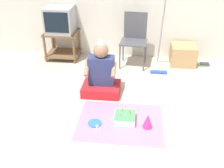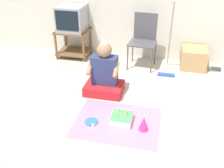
{
  "view_description": "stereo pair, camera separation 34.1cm",
  "coord_description": "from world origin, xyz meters",
  "px_view_note": "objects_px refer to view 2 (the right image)",
  "views": [
    {
      "loc": [
        -0.01,
        -2.73,
        2.04
      ],
      "look_at": [
        -0.34,
        0.23,
        0.35
      ],
      "focal_mm": 42.0,
      "sensor_mm": 36.0,
      "label": 1
    },
    {
      "loc": [
        0.32,
        -2.67,
        2.04
      ],
      "look_at": [
        -0.34,
        0.23,
        0.35
      ],
      "focal_mm": 42.0,
      "sensor_mm": 36.0,
      "label": 2
    }
  ],
  "objects_px": {
    "book_pile": "(216,69)",
    "tv": "(72,18)",
    "folding_chair": "(144,37)",
    "person_seated": "(104,75)",
    "birthday_cake": "(122,119)",
    "cardboard_box_stack": "(193,58)",
    "dust_mop": "(169,52)",
    "party_hat_blue": "(144,123)",
    "paper_plate": "(91,122)"
  },
  "relations": [
    {
      "from": "book_pile",
      "to": "party_hat_blue",
      "type": "height_order",
      "value": "party_hat_blue"
    },
    {
      "from": "cardboard_box_stack",
      "to": "birthday_cake",
      "type": "height_order",
      "value": "cardboard_box_stack"
    },
    {
      "from": "person_seated",
      "to": "book_pile",
      "type": "bearing_deg",
      "value": 33.18
    },
    {
      "from": "cardboard_box_stack",
      "to": "party_hat_blue",
      "type": "height_order",
      "value": "cardboard_box_stack"
    },
    {
      "from": "book_pile",
      "to": "birthday_cake",
      "type": "bearing_deg",
      "value": -126.31
    },
    {
      "from": "tv",
      "to": "party_hat_blue",
      "type": "xyz_separation_m",
      "value": [
        1.57,
        -1.93,
        -0.64
      ]
    },
    {
      "from": "book_pile",
      "to": "paper_plate",
      "type": "xyz_separation_m",
      "value": [
        -1.68,
        -1.87,
        -0.01
      ]
    },
    {
      "from": "book_pile",
      "to": "party_hat_blue",
      "type": "distance_m",
      "value": 2.13
    },
    {
      "from": "folding_chair",
      "to": "person_seated",
      "type": "relative_size",
      "value": 1.09
    },
    {
      "from": "tv",
      "to": "folding_chair",
      "type": "distance_m",
      "value": 1.35
    },
    {
      "from": "folding_chair",
      "to": "book_pile",
      "type": "height_order",
      "value": "folding_chair"
    },
    {
      "from": "dust_mop",
      "to": "book_pile",
      "type": "distance_m",
      "value": 0.94
    },
    {
      "from": "folding_chair",
      "to": "tv",
      "type": "bearing_deg",
      "value": 175.12
    },
    {
      "from": "folding_chair",
      "to": "cardboard_box_stack",
      "type": "distance_m",
      "value": 0.95
    },
    {
      "from": "birthday_cake",
      "to": "paper_plate",
      "type": "relative_size",
      "value": 1.49
    },
    {
      "from": "birthday_cake",
      "to": "person_seated",
      "type": "bearing_deg",
      "value": 120.2
    },
    {
      "from": "folding_chair",
      "to": "person_seated",
      "type": "bearing_deg",
      "value": -112.07
    },
    {
      "from": "tv",
      "to": "paper_plate",
      "type": "distance_m",
      "value": 2.26
    },
    {
      "from": "tv",
      "to": "party_hat_blue",
      "type": "bearing_deg",
      "value": -50.73
    },
    {
      "from": "book_pile",
      "to": "tv",
      "type": "bearing_deg",
      "value": 178.73
    },
    {
      "from": "party_hat_blue",
      "to": "paper_plate",
      "type": "distance_m",
      "value": 0.66
    },
    {
      "from": "person_seated",
      "to": "party_hat_blue",
      "type": "distance_m",
      "value": 1.03
    },
    {
      "from": "cardboard_box_stack",
      "to": "book_pile",
      "type": "distance_m",
      "value": 0.43
    },
    {
      "from": "birthday_cake",
      "to": "paper_plate",
      "type": "xyz_separation_m",
      "value": [
        -0.37,
        -0.09,
        -0.04
      ]
    },
    {
      "from": "folding_chair",
      "to": "dust_mop",
      "type": "relative_size",
      "value": 0.74
    },
    {
      "from": "dust_mop",
      "to": "party_hat_blue",
      "type": "xyz_separation_m",
      "value": [
        -0.2,
        -1.61,
        -0.27
      ]
    },
    {
      "from": "party_hat_blue",
      "to": "birthday_cake",
      "type": "bearing_deg",
      "value": 163.77
    },
    {
      "from": "paper_plate",
      "to": "party_hat_blue",
      "type": "bearing_deg",
      "value": 0.59
    },
    {
      "from": "cardboard_box_stack",
      "to": "paper_plate",
      "type": "bearing_deg",
      "value": -123.74
    },
    {
      "from": "tv",
      "to": "person_seated",
      "type": "relative_size",
      "value": 0.59
    },
    {
      "from": "birthday_cake",
      "to": "party_hat_blue",
      "type": "height_order",
      "value": "party_hat_blue"
    },
    {
      "from": "cardboard_box_stack",
      "to": "book_pile",
      "type": "height_order",
      "value": "cardboard_box_stack"
    },
    {
      "from": "folding_chair",
      "to": "cardboard_box_stack",
      "type": "bearing_deg",
      "value": 6.87
    },
    {
      "from": "tv",
      "to": "person_seated",
      "type": "distance_m",
      "value": 1.55
    },
    {
      "from": "book_pile",
      "to": "person_seated",
      "type": "xyz_separation_m",
      "value": [
        -1.7,
        -1.11,
        0.26
      ]
    },
    {
      "from": "tv",
      "to": "paper_plate",
      "type": "bearing_deg",
      "value": -64.45
    },
    {
      "from": "folding_chair",
      "to": "birthday_cake",
      "type": "distance_m",
      "value": 1.79
    },
    {
      "from": "folding_chair",
      "to": "person_seated",
      "type": "xyz_separation_m",
      "value": [
        -0.43,
        -1.06,
        -0.25
      ]
    },
    {
      "from": "party_hat_blue",
      "to": "cardboard_box_stack",
      "type": "bearing_deg",
      "value": 71.68
    },
    {
      "from": "cardboard_box_stack",
      "to": "paper_plate",
      "type": "height_order",
      "value": "cardboard_box_stack"
    },
    {
      "from": "cardboard_box_stack",
      "to": "birthday_cake",
      "type": "relative_size",
      "value": 1.76
    },
    {
      "from": "book_pile",
      "to": "person_seated",
      "type": "relative_size",
      "value": 0.2
    },
    {
      "from": "tv",
      "to": "folding_chair",
      "type": "height_order",
      "value": "tv"
    },
    {
      "from": "book_pile",
      "to": "party_hat_blue",
      "type": "relative_size",
      "value": 0.93
    },
    {
      "from": "dust_mop",
      "to": "paper_plate",
      "type": "xyz_separation_m",
      "value": [
        -0.85,
        -1.62,
        -0.35
      ]
    },
    {
      "from": "dust_mop",
      "to": "person_seated",
      "type": "xyz_separation_m",
      "value": [
        -0.87,
        -0.85,
        -0.08
      ]
    },
    {
      "from": "book_pile",
      "to": "paper_plate",
      "type": "height_order",
      "value": "book_pile"
    },
    {
      "from": "tv",
      "to": "birthday_cake",
      "type": "relative_size",
      "value": 1.9
    },
    {
      "from": "book_pile",
      "to": "dust_mop",
      "type": "bearing_deg",
      "value": -162.66
    },
    {
      "from": "person_seated",
      "to": "party_hat_blue",
      "type": "bearing_deg",
      "value": -48.21
    }
  ]
}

